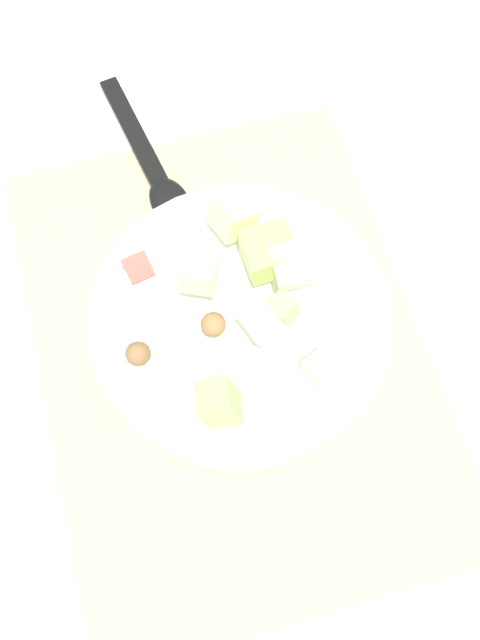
% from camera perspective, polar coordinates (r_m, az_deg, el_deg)
% --- Properties ---
extents(ground_plane, '(2.40, 2.40, 0.00)m').
position_cam_1_polar(ground_plane, '(0.66, -0.77, -2.19)').
color(ground_plane, silver).
extents(placemat, '(0.46, 0.33, 0.01)m').
position_cam_1_polar(placemat, '(0.65, -0.77, -2.09)').
color(placemat, gray).
rests_on(placemat, ground_plane).
extents(salad_bowl, '(0.25, 0.25, 0.12)m').
position_cam_1_polar(salad_bowl, '(0.61, 0.01, -0.28)').
color(salad_bowl, white).
rests_on(salad_bowl, placemat).
extents(serving_spoon, '(0.19, 0.06, 0.01)m').
position_cam_1_polar(serving_spoon, '(0.73, -6.50, 11.08)').
color(serving_spoon, black).
rests_on(serving_spoon, placemat).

